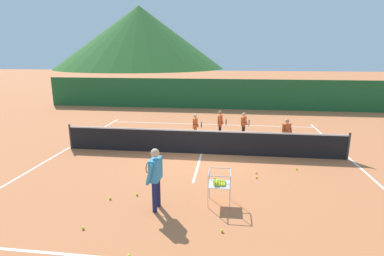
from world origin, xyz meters
TOP-DOWN VIEW (x-y plane):
  - ground_plane at (0.00, 0.00)m, footprint 120.00×120.00m
  - line_baseline_far at (0.00, 5.12)m, footprint 11.32×0.08m
  - line_sideline_west at (-5.66, 0.00)m, footprint 0.08×11.58m
  - line_sideline_east at (5.66, 0.00)m, footprint 0.08×11.58m
  - line_service_center at (0.00, 0.00)m, footprint 0.08×5.54m
  - tennis_net at (0.00, 0.00)m, footprint 11.08×0.08m
  - instructor at (-0.75, -4.46)m, footprint 0.43×0.76m
  - student_0 at (-0.44, 1.75)m, footprint 0.40×0.61m
  - student_1 at (0.66, 2.26)m, footprint 0.41×0.67m
  - student_2 at (1.76, 2.58)m, footprint 0.41×0.67m
  - student_3 at (3.47, 1.31)m, footprint 0.48×0.65m
  - ball_cart at (0.83, -3.97)m, footprint 0.58×0.58m
  - tennis_ball_0 at (-0.83, -6.38)m, footprint 0.07×0.07m
  - tennis_ball_1 at (-1.89, -0.44)m, footprint 0.07×0.07m
  - tennis_ball_2 at (-2.18, -5.59)m, footprint 0.07×0.07m
  - tennis_ball_4 at (2.00, -1.80)m, footprint 0.07×0.07m
  - tennis_ball_5 at (1.97, -2.17)m, footprint 0.07×0.07m
  - tennis_ball_7 at (-2.12, -4.14)m, footprint 0.07×0.07m
  - tennis_ball_8 at (0.96, -5.30)m, footprint 0.07×0.07m
  - tennis_ball_9 at (-1.46, -3.83)m, footprint 0.07×0.07m
  - tennis_ball_10 at (3.41, -1.26)m, footprint 0.07×0.07m
  - windscreen_fence at (0.00, 10.08)m, footprint 24.89×0.08m
  - hill_0 at (-23.23, 69.69)m, footprint 44.91×44.91m

SIDE VIEW (x-z plane):
  - ground_plane at x=0.00m, z-range 0.00..0.00m
  - line_baseline_far at x=0.00m, z-range 0.00..0.01m
  - line_sideline_west at x=-5.66m, z-range 0.00..0.01m
  - line_sideline_east at x=5.66m, z-range 0.00..0.01m
  - line_service_center at x=0.00m, z-range 0.00..0.01m
  - tennis_ball_0 at x=-0.83m, z-range 0.00..0.07m
  - tennis_ball_1 at x=-1.89m, z-range 0.00..0.07m
  - tennis_ball_2 at x=-2.18m, z-range 0.00..0.07m
  - tennis_ball_4 at x=2.00m, z-range 0.00..0.07m
  - tennis_ball_5 at x=1.97m, z-range 0.00..0.07m
  - tennis_ball_7 at x=-2.12m, z-range 0.00..0.07m
  - tennis_ball_8 at x=0.96m, z-range 0.00..0.07m
  - tennis_ball_9 at x=-1.46m, z-range 0.00..0.07m
  - tennis_ball_10 at x=3.41m, z-range 0.00..0.07m
  - tennis_net at x=0.00m, z-range -0.03..1.02m
  - ball_cart at x=0.83m, z-range 0.14..1.04m
  - student_2 at x=1.76m, z-range 0.12..1.34m
  - student_3 at x=3.47m, z-range 0.13..1.35m
  - student_0 at x=-0.44m, z-range 0.13..1.39m
  - student_1 at x=0.66m, z-range 0.14..1.48m
  - instructor at x=-0.75m, z-range 0.16..1.78m
  - windscreen_fence at x=0.00m, z-range 0.00..2.15m
  - hill_0 at x=-23.23m, z-range 0.00..16.18m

